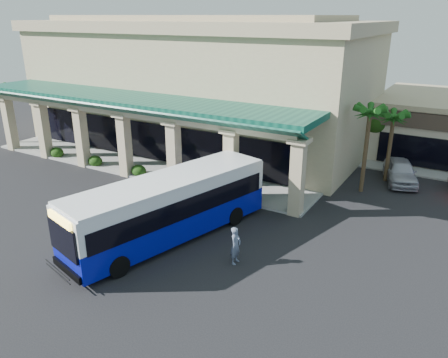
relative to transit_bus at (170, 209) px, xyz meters
The scene contains 10 objects.
ground 2.39m from the transit_bus, 142.89° to the left, with size 110.00×110.00×0.00m, color black.
main_building 19.79m from the transit_bus, 118.74° to the left, with size 30.80×14.80×11.35m, color #C1B289, non-canonical shape.
arcade 12.21m from the transit_bus, 140.08° to the left, with size 30.00×6.20×5.70m, color #0A4033, non-canonical shape.
palm_0 14.07m from the transit_bus, 59.11° to the left, with size 2.40×2.40×6.60m, color #164A13, non-canonical shape.
palm_1 17.12m from the transit_bus, 61.40° to the left, with size 2.40×2.40×5.80m, color #164A13, non-canonical shape.
palm_2 25.01m from the transit_bus, 162.52° to the left, with size 2.40×2.40×6.20m, color #164A13, non-canonical shape.
broadleaf_tree 20.94m from the transit_bus, 72.83° to the left, with size 2.60×2.60×4.81m, color #16340B, non-canonical shape.
transit_bus is the anchor object (origin of this frame).
pedestrian 4.35m from the transit_bus, ahead, with size 0.69×0.45×1.90m, color slate.
car_silver 17.73m from the transit_bus, 59.07° to the left, with size 1.94×4.82×1.64m, color #B1B0BD.
Camera 1 is at (14.50, -17.71, 11.33)m, focal length 35.00 mm.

